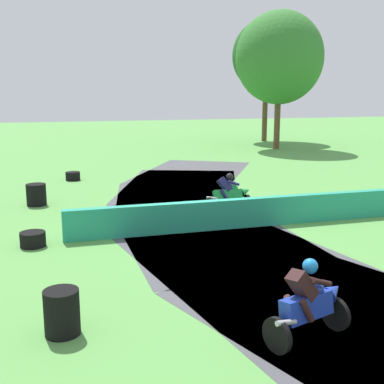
{
  "coord_description": "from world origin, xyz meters",
  "views": [
    {
      "loc": [
        -4.52,
        -13.54,
        4.09
      ],
      "look_at": [
        0.06,
        1.43,
        0.9
      ],
      "focal_mm": 45.58,
      "sensor_mm": 36.0,
      "label": 1
    }
  ],
  "objects_px": {
    "tire_stack_near": "(73,176)",
    "tire_stack_mid_a": "(36,195)",
    "motorcycle_chase_blue": "(309,302)",
    "tire_stack_far": "(62,312)",
    "motorcycle_lead_green": "(230,194)",
    "tire_stack_mid_b": "(33,239)"
  },
  "relations": [
    {
      "from": "tire_stack_near",
      "to": "tire_stack_mid_a",
      "type": "xyz_separation_m",
      "value": [
        -1.62,
        -5.03,
        0.2
      ]
    },
    {
      "from": "tire_stack_mid_a",
      "to": "tire_stack_far",
      "type": "relative_size",
      "value": 1.0
    },
    {
      "from": "tire_stack_mid_b",
      "to": "tire_stack_mid_a",
      "type": "bearing_deg",
      "value": 89.28
    },
    {
      "from": "tire_stack_near",
      "to": "tire_stack_mid_a",
      "type": "distance_m",
      "value": 5.29
    },
    {
      "from": "motorcycle_chase_blue",
      "to": "tire_stack_mid_b",
      "type": "height_order",
      "value": "motorcycle_chase_blue"
    },
    {
      "from": "motorcycle_chase_blue",
      "to": "tire_stack_far",
      "type": "distance_m",
      "value": 4.21
    },
    {
      "from": "tire_stack_mid_b",
      "to": "tire_stack_near",
      "type": "bearing_deg",
      "value": 80.62
    },
    {
      "from": "tire_stack_mid_b",
      "to": "tire_stack_far",
      "type": "xyz_separation_m",
      "value": [
        0.56,
        -5.31,
        0.2
      ]
    },
    {
      "from": "tire_stack_far",
      "to": "motorcycle_chase_blue",
      "type": "bearing_deg",
      "value": -19.09
    },
    {
      "from": "tire_stack_mid_a",
      "to": "tire_stack_mid_b",
      "type": "height_order",
      "value": "tire_stack_mid_a"
    },
    {
      "from": "motorcycle_lead_green",
      "to": "tire_stack_mid_a",
      "type": "distance_m",
      "value": 7.15
    },
    {
      "from": "tire_stack_far",
      "to": "motorcycle_lead_green",
      "type": "bearing_deg",
      "value": 51.37
    },
    {
      "from": "tire_stack_mid_b",
      "to": "motorcycle_lead_green",
      "type": "bearing_deg",
      "value": 18.7
    },
    {
      "from": "motorcycle_lead_green",
      "to": "tire_stack_mid_b",
      "type": "distance_m",
      "value": 6.96
    },
    {
      "from": "motorcycle_lead_green",
      "to": "tire_stack_far",
      "type": "xyz_separation_m",
      "value": [
        -6.02,
        -7.53,
        -0.23
      ]
    },
    {
      "from": "motorcycle_lead_green",
      "to": "tire_stack_mid_b",
      "type": "height_order",
      "value": "motorcycle_lead_green"
    },
    {
      "from": "motorcycle_chase_blue",
      "to": "tire_stack_far",
      "type": "height_order",
      "value": "motorcycle_chase_blue"
    },
    {
      "from": "motorcycle_chase_blue",
      "to": "motorcycle_lead_green",
      "type": "bearing_deg",
      "value": 77.06
    },
    {
      "from": "motorcycle_lead_green",
      "to": "motorcycle_chase_blue",
      "type": "height_order",
      "value": "motorcycle_chase_blue"
    },
    {
      "from": "motorcycle_chase_blue",
      "to": "tire_stack_mid_b",
      "type": "xyz_separation_m",
      "value": [
        -4.53,
        6.68,
        -0.46
      ]
    },
    {
      "from": "tire_stack_near",
      "to": "tire_stack_mid_a",
      "type": "height_order",
      "value": "tire_stack_mid_a"
    },
    {
      "from": "tire_stack_far",
      "to": "tire_stack_near",
      "type": "bearing_deg",
      "value": 85.85
    }
  ]
}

